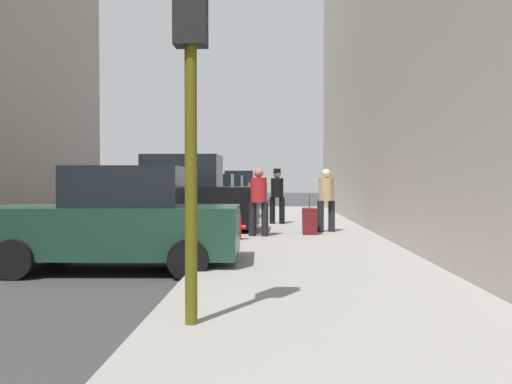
{
  "coord_description": "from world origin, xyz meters",
  "views": [
    {
      "loc": [
        5.29,
        -10.41,
        1.56
      ],
      "look_at": [
        4.89,
        3.46,
        1.27
      ],
      "focal_mm": 40.0,
      "sensor_mm": 36.0,
      "label": 1
    }
  ],
  "objects_px": {
    "parked_black_suv": "(177,199)",
    "parked_gray_coupe": "(204,198)",
    "fire_hydrant": "(237,225)",
    "parked_bronze_suv": "(237,187)",
    "traffic_light": "(191,56)",
    "pedestrian_in_tan_coat": "(326,197)",
    "pedestrian_in_red_jacket": "(259,198)",
    "parked_blue_sedan": "(220,194)",
    "parked_dark_green_sedan": "(118,221)",
    "pedestrian_with_fedora": "(277,193)",
    "rolling_suitcase": "(309,221)",
    "parked_silver_sedan": "(231,191)"
  },
  "relations": [
    {
      "from": "parked_black_suv",
      "to": "parked_gray_coupe",
      "type": "bearing_deg",
      "value": 90.0
    },
    {
      "from": "parked_gray_coupe",
      "to": "fire_hydrant",
      "type": "height_order",
      "value": "parked_gray_coupe"
    },
    {
      "from": "parked_black_suv",
      "to": "parked_bronze_suv",
      "type": "distance_m",
      "value": 26.74
    },
    {
      "from": "parked_gray_coupe",
      "to": "fire_hydrant",
      "type": "xyz_separation_m",
      "value": [
        1.8,
        -8.56,
        -0.35
      ]
    },
    {
      "from": "fire_hydrant",
      "to": "traffic_light",
      "type": "bearing_deg",
      "value": -89.63
    },
    {
      "from": "pedestrian_in_tan_coat",
      "to": "pedestrian_in_red_jacket",
      "type": "xyz_separation_m",
      "value": [
        -1.8,
        -1.22,
        0.0
      ]
    },
    {
      "from": "fire_hydrant",
      "to": "pedestrian_in_tan_coat",
      "type": "bearing_deg",
      "value": 42.74
    },
    {
      "from": "parked_gray_coupe",
      "to": "parked_blue_sedan",
      "type": "bearing_deg",
      "value": 90.0
    },
    {
      "from": "parked_dark_green_sedan",
      "to": "parked_bronze_suv",
      "type": "height_order",
      "value": "parked_bronze_suv"
    },
    {
      "from": "parked_blue_sedan",
      "to": "pedestrian_in_red_jacket",
      "type": "height_order",
      "value": "pedestrian_in_red_jacket"
    },
    {
      "from": "parked_gray_coupe",
      "to": "parked_blue_sedan",
      "type": "distance_m",
      "value": 6.9
    },
    {
      "from": "parked_gray_coupe",
      "to": "traffic_light",
      "type": "relative_size",
      "value": 1.17
    },
    {
      "from": "traffic_light",
      "to": "pedestrian_with_fedora",
      "type": "relative_size",
      "value": 2.03
    },
    {
      "from": "parked_bronze_suv",
      "to": "pedestrian_in_tan_coat",
      "type": "xyz_separation_m",
      "value": [
        4.1,
        -26.96,
        0.07
      ]
    },
    {
      "from": "parked_gray_coupe",
      "to": "pedestrian_with_fedora",
      "type": "bearing_deg",
      "value": -52.09
    },
    {
      "from": "parked_black_suv",
      "to": "rolling_suitcase",
      "type": "relative_size",
      "value": 4.46
    },
    {
      "from": "parked_gray_coupe",
      "to": "pedestrian_in_red_jacket",
      "type": "xyz_separation_m",
      "value": [
        2.3,
        -7.67,
        0.26
      ]
    },
    {
      "from": "parked_gray_coupe",
      "to": "parked_bronze_suv",
      "type": "bearing_deg",
      "value": 90.0
    },
    {
      "from": "pedestrian_in_tan_coat",
      "to": "traffic_light",
      "type": "bearing_deg",
      "value": -102.7
    },
    {
      "from": "parked_black_suv",
      "to": "pedestrian_with_fedora",
      "type": "relative_size",
      "value": 2.61
    },
    {
      "from": "parked_dark_green_sedan",
      "to": "pedestrian_with_fedora",
      "type": "height_order",
      "value": "pedestrian_with_fedora"
    },
    {
      "from": "pedestrian_in_red_jacket",
      "to": "rolling_suitcase",
      "type": "xyz_separation_m",
      "value": [
        1.31,
        0.56,
        -0.61
      ]
    },
    {
      "from": "rolling_suitcase",
      "to": "parked_silver_sedan",
      "type": "bearing_deg",
      "value": 99.74
    },
    {
      "from": "parked_gray_coupe",
      "to": "pedestrian_in_red_jacket",
      "type": "relative_size",
      "value": 2.46
    },
    {
      "from": "traffic_light",
      "to": "pedestrian_in_red_jacket",
      "type": "height_order",
      "value": "traffic_light"
    },
    {
      "from": "fire_hydrant",
      "to": "pedestrian_with_fedora",
      "type": "relative_size",
      "value": 0.4
    },
    {
      "from": "parked_dark_green_sedan",
      "to": "pedestrian_in_tan_coat",
      "type": "height_order",
      "value": "pedestrian_in_tan_coat"
    },
    {
      "from": "parked_gray_coupe",
      "to": "traffic_light",
      "type": "height_order",
      "value": "traffic_light"
    },
    {
      "from": "parked_gray_coupe",
      "to": "parked_silver_sedan",
      "type": "bearing_deg",
      "value": 90.0
    },
    {
      "from": "pedestrian_with_fedora",
      "to": "rolling_suitcase",
      "type": "xyz_separation_m",
      "value": [
        0.81,
        -3.51,
        -0.65
      ]
    },
    {
      "from": "parked_blue_sedan",
      "to": "traffic_light",
      "type": "height_order",
      "value": "traffic_light"
    },
    {
      "from": "parked_bronze_suv",
      "to": "rolling_suitcase",
      "type": "distance_m",
      "value": 27.86
    },
    {
      "from": "parked_bronze_suv",
      "to": "pedestrian_with_fedora",
      "type": "relative_size",
      "value": 2.59
    },
    {
      "from": "traffic_light",
      "to": "parked_black_suv",
      "type": "bearing_deg",
      "value": 100.31
    },
    {
      "from": "parked_dark_green_sedan",
      "to": "parked_blue_sedan",
      "type": "relative_size",
      "value": 1.0
    },
    {
      "from": "rolling_suitcase",
      "to": "traffic_light",
      "type": "bearing_deg",
      "value": -100.67
    },
    {
      "from": "pedestrian_in_tan_coat",
      "to": "parked_dark_green_sedan",
      "type": "bearing_deg",
      "value": -125.27
    },
    {
      "from": "pedestrian_in_tan_coat",
      "to": "rolling_suitcase",
      "type": "distance_m",
      "value": 1.03
    },
    {
      "from": "parked_dark_green_sedan",
      "to": "parked_bronze_suv",
      "type": "xyz_separation_m",
      "value": [
        -0.0,
        32.76,
        0.18
      ]
    },
    {
      "from": "pedestrian_in_tan_coat",
      "to": "parked_bronze_suv",
      "type": "bearing_deg",
      "value": 98.64
    },
    {
      "from": "parked_dark_green_sedan",
      "to": "rolling_suitcase",
      "type": "distance_m",
      "value": 6.29
    },
    {
      "from": "parked_bronze_suv",
      "to": "pedestrian_with_fedora",
      "type": "xyz_separation_m",
      "value": [
        2.79,
        -24.11,
        0.1
      ]
    },
    {
      "from": "parked_silver_sedan",
      "to": "pedestrian_in_tan_coat",
      "type": "relative_size",
      "value": 2.48
    },
    {
      "from": "parked_black_suv",
      "to": "fire_hydrant",
      "type": "bearing_deg",
      "value": -52.44
    },
    {
      "from": "parked_dark_green_sedan",
      "to": "parked_gray_coupe",
      "type": "bearing_deg",
      "value": 90.0
    },
    {
      "from": "parked_bronze_suv",
      "to": "rolling_suitcase",
      "type": "relative_size",
      "value": 4.43
    },
    {
      "from": "parked_dark_green_sedan",
      "to": "parked_gray_coupe",
      "type": "xyz_separation_m",
      "value": [
        0.0,
        12.24,
        0.0
      ]
    },
    {
      "from": "parked_blue_sedan",
      "to": "pedestrian_in_red_jacket",
      "type": "relative_size",
      "value": 2.48
    },
    {
      "from": "pedestrian_in_red_jacket",
      "to": "parked_bronze_suv",
      "type": "bearing_deg",
      "value": 94.66
    },
    {
      "from": "traffic_light",
      "to": "pedestrian_in_red_jacket",
      "type": "relative_size",
      "value": 2.11
    }
  ]
}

